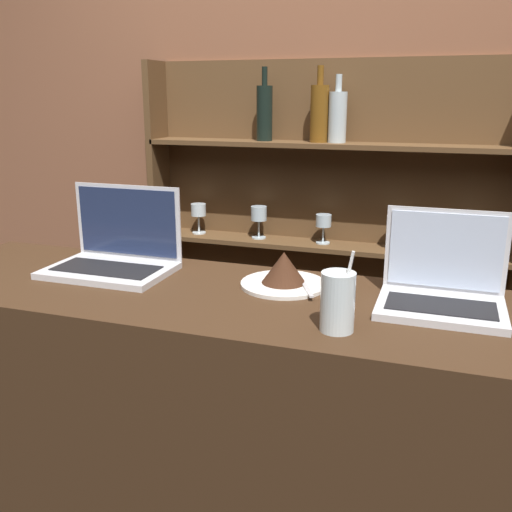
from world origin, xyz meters
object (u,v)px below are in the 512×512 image
at_px(laptop_far, 442,287).
at_px(laptop_near, 116,253).
at_px(cake_plate, 284,273).
at_px(water_glass, 338,302).

bearing_deg(laptop_far, laptop_near, 179.28).
bearing_deg(cake_plate, laptop_far, -3.65).
height_order(laptop_near, water_glass, laptop_near).
distance_m(laptop_near, laptop_far, 0.90).
distance_m(laptop_near, cake_plate, 0.50).
distance_m(laptop_far, cake_plate, 0.40).
xyz_separation_m(cake_plate, water_glass, (0.19, -0.25, 0.03)).
relative_size(laptop_near, cake_plate, 1.51).
bearing_deg(laptop_far, cake_plate, 176.35).
xyz_separation_m(laptop_near, cake_plate, (0.50, 0.01, -0.01)).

